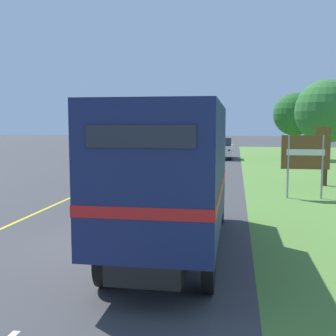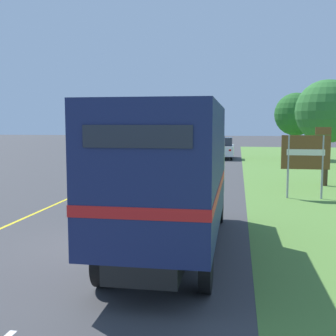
{
  "view_description": "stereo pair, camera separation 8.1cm",
  "coord_description": "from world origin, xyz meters",
  "px_view_note": "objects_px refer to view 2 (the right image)",
  "views": [
    {
      "loc": [
        3.27,
        -10.27,
        3.16
      ],
      "look_at": [
        0.3,
        8.03,
        1.2
      ],
      "focal_mm": 45.0,
      "sensor_mm": 36.0,
      "label": 1
    },
    {
      "loc": [
        3.35,
        -10.26,
        3.16
      ],
      "look_at": [
        0.3,
        8.03,
        1.2
      ],
      "focal_mm": 45.0,
      "sensor_mm": 36.0,
      "label": 2
    }
  ],
  "objects_px": {
    "lead_car_white_ahead": "(223,148)",
    "roadside_tree_near": "(327,112)",
    "lead_car_white": "(155,159)",
    "roadside_tree_far": "(296,114)",
    "lead_car_black_ahead": "(190,142)",
    "highway_sign": "(306,154)",
    "horse_trailer_truck": "(172,172)"
  },
  "relations": [
    {
      "from": "lead_car_black_ahead",
      "to": "roadside_tree_near",
      "type": "distance_m",
      "value": 27.99
    },
    {
      "from": "roadside_tree_far",
      "to": "lead_car_white_ahead",
      "type": "bearing_deg",
      "value": -172.59
    },
    {
      "from": "horse_trailer_truck",
      "to": "lead_car_black_ahead",
      "type": "bearing_deg",
      "value": 95.77
    },
    {
      "from": "horse_trailer_truck",
      "to": "roadside_tree_far",
      "type": "height_order",
      "value": "roadside_tree_far"
    },
    {
      "from": "lead_car_white_ahead",
      "to": "roadside_tree_near",
      "type": "height_order",
      "value": "roadside_tree_near"
    },
    {
      "from": "lead_car_white_ahead",
      "to": "roadside_tree_near",
      "type": "bearing_deg",
      "value": -70.27
    },
    {
      "from": "roadside_tree_near",
      "to": "roadside_tree_far",
      "type": "relative_size",
      "value": 0.91
    },
    {
      "from": "roadside_tree_near",
      "to": "roadside_tree_far",
      "type": "height_order",
      "value": "roadside_tree_far"
    },
    {
      "from": "lead_car_white_ahead",
      "to": "lead_car_black_ahead",
      "type": "height_order",
      "value": "lead_car_black_ahead"
    },
    {
      "from": "lead_car_black_ahead",
      "to": "highway_sign",
      "type": "bearing_deg",
      "value": -74.59
    },
    {
      "from": "lead_car_black_ahead",
      "to": "highway_sign",
      "type": "distance_m",
      "value": 31.18
    },
    {
      "from": "lead_car_white_ahead",
      "to": "roadside_tree_near",
      "type": "xyz_separation_m",
      "value": [
        5.68,
        -15.84,
        2.78
      ]
    },
    {
      "from": "horse_trailer_truck",
      "to": "roadside_tree_near",
      "type": "relative_size",
      "value": 1.46
    },
    {
      "from": "lead_car_white_ahead",
      "to": "highway_sign",
      "type": "xyz_separation_m",
      "value": [
        4.13,
        -19.83,
        0.92
      ]
    },
    {
      "from": "lead_car_black_ahead",
      "to": "horse_trailer_truck",
      "type": "bearing_deg",
      "value": -84.23
    },
    {
      "from": "lead_car_white_ahead",
      "to": "roadside_tree_near",
      "type": "distance_m",
      "value": 17.05
    },
    {
      "from": "lead_car_white",
      "to": "roadside_tree_near",
      "type": "xyz_separation_m",
      "value": [
        9.58,
        -3.95,
        2.83
      ]
    },
    {
      "from": "lead_car_white_ahead",
      "to": "roadside_tree_near",
      "type": "relative_size",
      "value": 0.84
    },
    {
      "from": "horse_trailer_truck",
      "to": "highway_sign",
      "type": "xyz_separation_m",
      "value": [
        4.4,
        8.35,
        -0.1
      ]
    },
    {
      "from": "lead_car_white",
      "to": "lead_car_white_ahead",
      "type": "xyz_separation_m",
      "value": [
        3.91,
        11.88,
        0.05
      ]
    },
    {
      "from": "lead_car_white",
      "to": "lead_car_black_ahead",
      "type": "relative_size",
      "value": 1.06
    },
    {
      "from": "horse_trailer_truck",
      "to": "lead_car_white_ahead",
      "type": "height_order",
      "value": "horse_trailer_truck"
    },
    {
      "from": "roadside_tree_near",
      "to": "lead_car_white_ahead",
      "type": "bearing_deg",
      "value": 109.73
    },
    {
      "from": "horse_trailer_truck",
      "to": "lead_car_black_ahead",
      "type": "xyz_separation_m",
      "value": [
        -3.88,
        38.4,
        -1.0
      ]
    },
    {
      "from": "lead_car_white",
      "to": "highway_sign",
      "type": "relative_size",
      "value": 1.47
    },
    {
      "from": "lead_car_black_ahead",
      "to": "roadside_tree_near",
      "type": "xyz_separation_m",
      "value": [
        9.83,
        -26.06,
        2.76
      ]
    },
    {
      "from": "lead_car_black_ahead",
      "to": "highway_sign",
      "type": "relative_size",
      "value": 1.38
    },
    {
      "from": "lead_car_white",
      "to": "lead_car_white_ahead",
      "type": "height_order",
      "value": "lead_car_white_ahead"
    },
    {
      "from": "horse_trailer_truck",
      "to": "lead_car_white",
      "type": "xyz_separation_m",
      "value": [
        -3.64,
        16.3,
        -1.07
      ]
    },
    {
      "from": "highway_sign",
      "to": "roadside_tree_near",
      "type": "relative_size",
      "value": 0.56
    },
    {
      "from": "horse_trailer_truck",
      "to": "roadside_tree_far",
      "type": "relative_size",
      "value": 1.33
    },
    {
      "from": "roadside_tree_far",
      "to": "horse_trailer_truck",
      "type": "bearing_deg",
      "value": -102.82
    }
  ]
}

